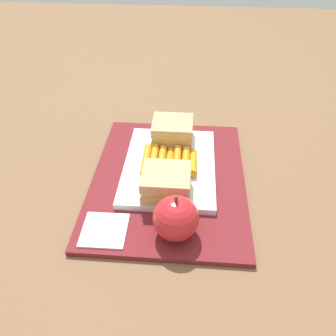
# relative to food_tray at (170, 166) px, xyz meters

# --- Properties ---
(ground_plane) EXTENTS (2.40, 2.40, 0.00)m
(ground_plane) POSITION_rel_food_tray_xyz_m (0.03, 0.00, -0.02)
(ground_plane) COLOR brown
(lunchbag_mat) EXTENTS (0.36, 0.28, 0.01)m
(lunchbag_mat) POSITION_rel_food_tray_xyz_m (0.03, 0.00, -0.01)
(lunchbag_mat) COLOR maroon
(lunchbag_mat) RESTS_ON ground_plane
(food_tray) EXTENTS (0.23, 0.17, 0.01)m
(food_tray) POSITION_rel_food_tray_xyz_m (0.00, 0.00, 0.00)
(food_tray) COLOR white
(food_tray) RESTS_ON lunchbag_mat
(sandwich_half_left) EXTENTS (0.07, 0.08, 0.04)m
(sandwich_half_left) POSITION_rel_food_tray_xyz_m (-0.08, 0.00, 0.03)
(sandwich_half_left) COLOR tan
(sandwich_half_left) RESTS_ON food_tray
(sandwich_half_right) EXTENTS (0.07, 0.08, 0.04)m
(sandwich_half_right) POSITION_rel_food_tray_xyz_m (0.08, 0.00, 0.03)
(sandwich_half_right) COLOR tan
(sandwich_half_right) RESTS_ON food_tray
(carrot_sticks_bundle) EXTENTS (0.08, 0.10, 0.02)m
(carrot_sticks_bundle) POSITION_rel_food_tray_xyz_m (0.00, -0.00, 0.01)
(carrot_sticks_bundle) COLOR orange
(carrot_sticks_bundle) RESTS_ON food_tray
(apple) EXTENTS (0.07, 0.07, 0.08)m
(apple) POSITION_rel_food_tray_xyz_m (0.16, 0.02, 0.03)
(apple) COLOR red
(apple) RESTS_ON lunchbag_mat
(paper_napkin) EXTENTS (0.07, 0.07, 0.00)m
(paper_napkin) POSITION_rel_food_tray_xyz_m (0.16, -0.09, -0.00)
(paper_napkin) COLOR white
(paper_napkin) RESTS_ON lunchbag_mat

